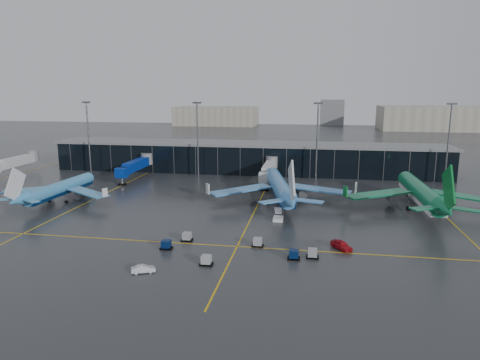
% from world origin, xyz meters
% --- Properties ---
extents(ground, '(600.00, 600.00, 0.00)m').
position_xyz_m(ground, '(0.00, 0.00, 0.00)').
color(ground, '#282B2D').
rests_on(ground, ground).
extents(terminal_pier, '(142.00, 17.00, 10.70)m').
position_xyz_m(terminal_pier, '(0.00, 62.00, 5.42)').
color(terminal_pier, black).
rests_on(terminal_pier, ground).
extents(jet_bridges, '(94.00, 27.50, 7.20)m').
position_xyz_m(jet_bridges, '(-35.00, 42.99, 4.55)').
color(jet_bridges, '#595B60').
rests_on(jet_bridges, ground).
extents(flood_masts, '(203.00, 0.50, 25.50)m').
position_xyz_m(flood_masts, '(5.00, 50.00, 13.81)').
color(flood_masts, '#595B60').
rests_on(flood_masts, ground).
extents(distant_hangars, '(260.00, 71.00, 22.00)m').
position_xyz_m(distant_hangars, '(49.94, 270.08, 8.79)').
color(distant_hangars, '#B2AD99').
rests_on(distant_hangars, ground).
extents(taxi_lines, '(220.00, 120.00, 0.02)m').
position_xyz_m(taxi_lines, '(10.00, 10.61, 0.01)').
color(taxi_lines, gold).
rests_on(taxi_lines, ground).
extents(airliner_arkefly, '(33.76, 38.07, 11.32)m').
position_xyz_m(airliner_arkefly, '(-42.33, 11.09, 5.66)').
color(airliner_arkefly, '#3B8BC4').
rests_on(airliner_arkefly, ground).
extents(airliner_klm_near, '(47.33, 51.54, 13.68)m').
position_xyz_m(airliner_klm_near, '(15.23, 19.73, 6.84)').
color(airliner_klm_near, '#3E86CE').
rests_on(airliner_klm_near, ground).
extents(airliner_aer_lingus, '(40.05, 45.43, 13.77)m').
position_xyz_m(airliner_aer_lingus, '(50.44, 19.06, 6.88)').
color(airliner_aer_lingus, '#0D6F43').
rests_on(airliner_aer_lingus, ground).
extents(baggage_carts, '(29.09, 12.53, 1.70)m').
position_xyz_m(baggage_carts, '(10.36, -18.19, 0.76)').
color(baggage_carts, black).
rests_on(baggage_carts, ground).
extents(mobile_airstair, '(2.24, 3.23, 3.45)m').
position_xyz_m(mobile_airstair, '(16.34, 3.04, 0.77)').
color(mobile_airstair, white).
rests_on(mobile_airstair, ground).
extents(service_van_red, '(4.38, 5.03, 1.64)m').
position_xyz_m(service_van_red, '(29.42, -13.15, 0.82)').
color(service_van_red, '#AB0D17').
rests_on(service_van_red, ground).
extents(service_van_white, '(4.05, 2.74, 1.26)m').
position_xyz_m(service_van_white, '(-2.94, -29.26, 0.63)').
color(service_van_white, silver).
rests_on(service_van_white, ground).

